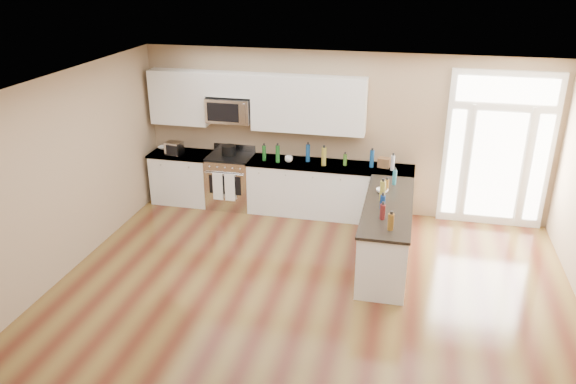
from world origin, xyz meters
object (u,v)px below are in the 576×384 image
(stockpot, at_px, (229,150))
(toaster_oven, at_px, (174,149))
(peninsula_cabinet, at_px, (386,235))
(kitchen_range, at_px, (231,181))

(stockpot, xyz_separation_m, toaster_oven, (-0.96, -0.18, 0.01))
(peninsula_cabinet, xyz_separation_m, toaster_oven, (-3.86, 1.31, 0.63))
(kitchen_range, distance_m, toaster_oven, 1.16)
(toaster_oven, bearing_deg, kitchen_range, 18.15)
(stockpot, bearing_deg, toaster_oven, -169.10)
(toaster_oven, bearing_deg, stockpot, 21.24)
(peninsula_cabinet, bearing_deg, toaster_oven, 161.23)
(kitchen_range, xyz_separation_m, stockpot, (-0.03, 0.05, 0.57))
(peninsula_cabinet, relative_size, stockpot, 9.37)
(stockpot, bearing_deg, peninsula_cabinet, -27.25)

